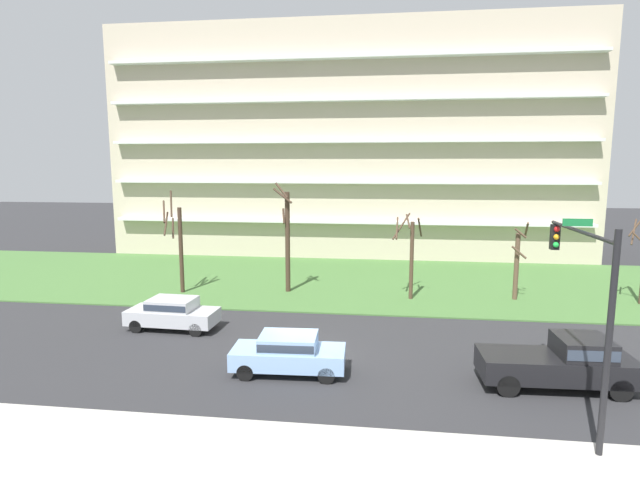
# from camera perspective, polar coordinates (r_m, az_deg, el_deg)

# --- Properties ---
(ground) EXTENTS (160.00, 160.00, 0.00)m
(ground) POSITION_cam_1_polar(r_m,az_deg,el_deg) (22.21, -2.04, -12.85)
(ground) COLOR #2D2D30
(sidewalk_curb_near) EXTENTS (80.00, 4.00, 0.15)m
(sidewalk_curb_near) POSITION_cam_1_polar(r_m,az_deg,el_deg) (15.16, -7.45, -23.52)
(sidewalk_curb_near) COLOR #BCB7AD
(sidewalk_curb_near) RESTS_ON ground
(grass_lawn_strip) EXTENTS (80.00, 16.00, 0.08)m
(grass_lawn_strip) POSITION_cam_1_polar(r_m,az_deg,el_deg) (35.49, 1.67, -4.58)
(grass_lawn_strip) COLOR #477238
(grass_lawn_strip) RESTS_ON ground
(apartment_building) EXTENTS (41.74, 11.25, 19.99)m
(apartment_building) POSITION_cam_1_polar(r_m,az_deg,el_deg) (47.70, 3.34, 10.82)
(apartment_building) COLOR beige
(apartment_building) RESTS_ON ground
(tree_far_left) EXTENTS (1.41, 1.88, 6.51)m
(tree_far_left) POSITION_cam_1_polar(r_m,az_deg,el_deg) (32.66, -15.78, -0.38)
(tree_far_left) COLOR #423023
(tree_far_left) RESTS_ON ground
(tree_left) EXTENTS (1.28, 1.07, 7.01)m
(tree_left) POSITION_cam_1_polar(r_m,az_deg,el_deg) (31.67, -3.75, 0.19)
(tree_left) COLOR #423023
(tree_left) RESTS_ON ground
(tree_center) EXTENTS (1.81, 2.09, 5.20)m
(tree_center) POSITION_cam_1_polar(r_m,az_deg,el_deg) (30.49, 10.18, -1.52)
(tree_center) COLOR #4C3828
(tree_center) RESTS_ON ground
(tree_right) EXTENTS (1.00, 0.97, 4.81)m
(tree_right) POSITION_cam_1_polar(r_m,az_deg,el_deg) (32.13, 21.46, -2.47)
(tree_right) COLOR brown
(tree_right) RESTS_ON ground
(sedan_blue_near_left) EXTENTS (4.47, 1.99, 1.57)m
(sedan_blue_near_left) POSITION_cam_1_polar(r_m,az_deg,el_deg) (20.09, -3.59, -12.56)
(sedan_blue_near_left) COLOR #8CB2E0
(sedan_blue_near_left) RESTS_ON ground
(sedan_silver_center_left) EXTENTS (4.47, 1.99, 1.57)m
(sedan_silver_center_left) POSITION_cam_1_polar(r_m,az_deg,el_deg) (26.14, -16.38, -7.87)
(sedan_silver_center_left) COLOR #B7BABF
(sedan_silver_center_left) RESTS_ON ground
(pickup_black_center_right) EXTENTS (5.47, 2.20, 1.95)m
(pickup_black_center_right) POSITION_cam_1_polar(r_m,az_deg,el_deg) (20.77, 25.81, -12.29)
(pickup_black_center_right) COLOR black
(pickup_black_center_right) RESTS_ON ground
(traffic_signal_mast) EXTENTS (0.90, 5.21, 6.46)m
(traffic_signal_mast) POSITION_cam_1_polar(r_m,az_deg,el_deg) (17.05, 27.98, -4.99)
(traffic_signal_mast) COLOR black
(traffic_signal_mast) RESTS_ON ground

